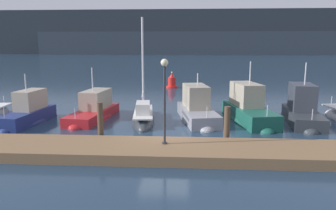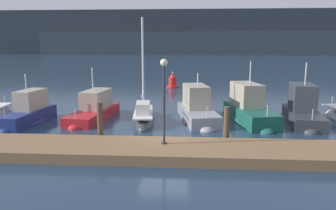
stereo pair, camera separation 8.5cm
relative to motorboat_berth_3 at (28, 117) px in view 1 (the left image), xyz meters
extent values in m
plane|color=#1E3347|center=(8.48, -2.81, -0.36)|extent=(400.00, 400.00, 0.00)
cube|color=brown|center=(8.48, -5.31, -0.14)|extent=(38.45, 2.80, 0.45)
cylinder|color=#4C3D2D|center=(5.47, -3.66, 0.64)|extent=(0.28, 0.28, 1.99)
cylinder|color=#4C3D2D|center=(11.50, -3.66, 0.57)|extent=(0.28, 0.28, 1.87)
cylinder|color=silver|center=(-3.32, 3.18, 0.53)|extent=(0.04, 0.04, 0.50)
ellipsoid|color=navy|center=(-0.01, -0.09, -0.36)|extent=(2.03, 5.04, 1.07)
cube|color=navy|center=(-0.01, -0.09, 0.03)|extent=(1.86, 4.54, 0.79)
cube|color=#A39984|center=(0.04, 0.40, 1.01)|extent=(1.27, 2.25, 1.18)
cube|color=black|center=(0.13, 1.38, 1.19)|extent=(0.95, 0.33, 0.53)
cylinder|color=silver|center=(0.00, 0.01, 2.11)|extent=(0.07, 0.07, 1.02)
cylinder|color=silver|center=(-0.21, -2.14, 0.72)|extent=(0.04, 0.04, 0.60)
ellipsoid|color=red|center=(3.60, 1.35, -0.36)|extent=(2.52, 6.08, 1.27)
cube|color=red|center=(3.60, 1.35, -0.07)|extent=(2.30, 5.47, 0.59)
cube|color=#A39984|center=(3.66, 1.94, 0.82)|extent=(1.55, 2.72, 1.18)
cube|color=black|center=(3.80, 3.11, 0.99)|extent=(1.14, 0.37, 0.53)
cylinder|color=silver|center=(3.61, 1.47, 2.16)|extent=(0.07, 0.07, 1.49)
cylinder|color=silver|center=(3.31, -1.11, 0.52)|extent=(0.04, 0.04, 0.60)
ellipsoid|color=#2D3338|center=(6.92, 0.78, -0.36)|extent=(1.91, 5.22, 1.39)
cube|color=silver|center=(6.92, 0.78, 0.27)|extent=(1.61, 4.38, 0.08)
cube|color=silver|center=(6.99, 0.17, 0.63)|extent=(0.98, 1.71, 0.65)
cylinder|color=silver|center=(6.87, 1.18, 3.10)|extent=(0.12, 0.12, 5.66)
cylinder|color=silver|center=(7.01, 0.03, 1.45)|extent=(0.36, 2.31, 0.09)
cylinder|color=silver|center=(6.64, 3.10, 0.52)|extent=(0.04, 0.04, 0.50)
ellipsoid|color=gray|center=(10.25, 1.36, -0.36)|extent=(2.97, 6.12, 1.30)
cube|color=gray|center=(10.25, 1.36, 0.01)|extent=(2.71, 5.51, 0.74)
cube|color=#A39984|center=(10.14, 1.94, 1.09)|extent=(1.76, 2.78, 1.41)
cube|color=black|center=(9.92, 3.09, 1.30)|extent=(1.18, 0.48, 0.63)
cylinder|color=silver|center=(10.23, 1.48, 2.19)|extent=(0.07, 0.07, 0.80)
cylinder|color=silver|center=(10.70, -1.06, 0.68)|extent=(0.04, 0.04, 0.60)
ellipsoid|color=#195647|center=(13.42, 1.32, -0.36)|extent=(3.08, 6.40, 1.35)
cube|color=#195647|center=(13.42, 1.32, 0.09)|extent=(2.81, 5.77, 0.89)
cube|color=#A39984|center=(13.30, 1.93, 1.24)|extent=(1.81, 2.91, 1.41)
cube|color=black|center=(13.07, 3.13, 1.45)|extent=(1.19, 0.49, 0.63)
cylinder|color=silver|center=(13.40, 1.44, 2.64)|extent=(0.07, 0.07, 1.38)
cylinder|color=silver|center=(13.91, -1.21, 0.83)|extent=(0.04, 0.04, 0.60)
ellipsoid|color=#2D3338|center=(16.61, 1.17, -0.36)|extent=(2.61, 5.83, 1.30)
cube|color=#2D3338|center=(16.61, 1.17, 0.00)|extent=(2.38, 5.25, 0.72)
cube|color=#333842|center=(16.68, 1.73, 1.15)|extent=(1.60, 2.62, 1.58)
cube|color=black|center=(16.83, 2.85, 1.39)|extent=(1.16, 0.44, 0.70)
cylinder|color=silver|center=(16.62, 1.29, 2.61)|extent=(0.07, 0.07, 1.34)
cylinder|color=silver|center=(16.30, -1.17, 0.66)|extent=(0.04, 0.04, 0.60)
cylinder|color=silver|center=(19.46, 4.04, 0.59)|extent=(0.04, 0.04, 0.50)
cylinder|color=red|center=(7.82, 16.66, -0.28)|extent=(1.25, 1.25, 0.16)
cylinder|color=red|center=(7.82, 16.66, 0.27)|extent=(0.84, 0.84, 0.95)
cone|color=red|center=(7.82, 16.66, 1.00)|extent=(0.59, 0.59, 0.50)
sphere|color=#F9EAB7|center=(7.82, 16.66, 1.30)|extent=(0.16, 0.16, 0.16)
cylinder|color=#2D2D33|center=(8.67, -5.03, 0.12)|extent=(0.24, 0.24, 0.06)
cylinder|color=#2D2D33|center=(8.67, -5.03, 1.81)|extent=(0.10, 0.10, 3.32)
sphere|color=#F9EAB7|center=(8.67, -5.03, 3.61)|extent=(0.32, 0.32, 0.32)
cube|color=#232B33|center=(8.48, 132.01, 9.13)|extent=(240.00, 16.00, 18.98)
cube|color=#2C363F|center=(18.25, 122.01, 4.38)|extent=(144.00, 10.00, 9.49)
cube|color=#F4DB8C|center=(-39.43, 123.96, 4.87)|extent=(0.80, 0.10, 0.80)
cube|color=#F4DB8C|center=(-6.69, 123.96, 2.62)|extent=(0.80, 0.10, 0.80)
cube|color=#F4DB8C|center=(-28.30, 123.96, 6.63)|extent=(0.80, 0.10, 0.80)
cube|color=#F4DB8C|center=(-20.89, 123.96, 6.26)|extent=(0.80, 0.10, 0.80)
cube|color=#F4DB8C|center=(12.88, 123.96, 8.64)|extent=(0.80, 0.10, 0.80)
cube|color=#F4DB8C|center=(62.71, 123.96, 5.74)|extent=(0.80, 0.10, 0.80)
cube|color=#F4DB8C|center=(-44.58, 123.96, 1.81)|extent=(0.80, 0.10, 0.80)
cube|color=#F4DB8C|center=(-7.83, 123.96, 3.12)|extent=(0.80, 0.10, 0.80)
camera|label=1|loc=(9.71, -18.71, 4.40)|focal=35.00mm
camera|label=2|loc=(9.79, -18.70, 4.40)|focal=35.00mm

